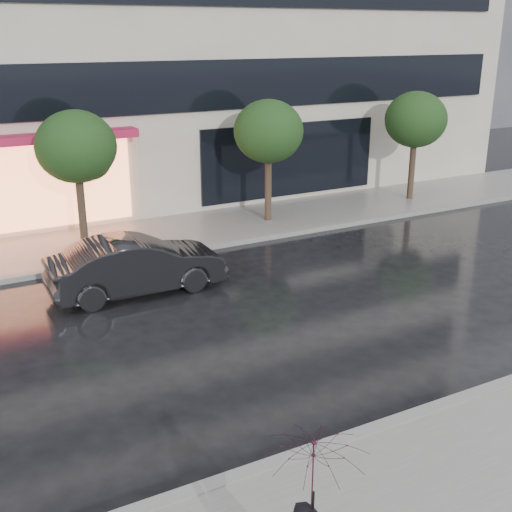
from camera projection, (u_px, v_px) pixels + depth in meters
ground at (395, 385)px, 11.42m from camera, size 120.00×120.00×0.00m
sidewalk_far at (180, 232)px, 19.92m from camera, size 60.00×3.50×0.12m
curb_near at (435, 409)px, 10.56m from camera, size 60.00×0.25×0.14m
curb_far at (203, 248)px, 18.46m from camera, size 60.00×0.25×0.14m
bg_building_right at (434, 0)px, 43.64m from camera, size 12.00×12.00×16.00m
tree_mid_west at (78, 149)px, 17.48m from camera, size 2.20×2.20×3.99m
tree_mid_east at (270, 133)px, 20.15m from camera, size 2.20×2.20×3.99m
tree_far_east at (416, 121)px, 22.83m from camera, size 2.20×2.20×3.99m
parked_car at (137, 265)px, 15.27m from camera, size 4.21×1.51×1.38m
pedestrian_with_umbrella at (312, 503)px, 6.14m from camera, size 1.06×1.08×2.29m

